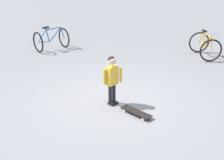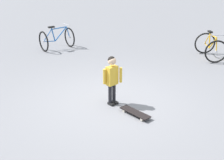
{
  "view_description": "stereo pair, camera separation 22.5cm",
  "coord_description": "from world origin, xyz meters",
  "views": [
    {
      "loc": [
        -5.54,
        0.24,
        2.72
      ],
      "look_at": [
        -0.15,
        -0.01,
        0.55
      ],
      "focal_mm": 44.84,
      "sensor_mm": 36.0,
      "label": 1
    },
    {
      "loc": [
        -5.55,
        0.02,
        2.72
      ],
      "look_at": [
        -0.15,
        -0.01,
        0.55
      ],
      "focal_mm": 44.84,
      "sensor_mm": 36.0,
      "label": 2
    }
  ],
  "objects": [
    {
      "name": "ground_plane",
      "position": [
        0.0,
        0.0,
        0.0
      ],
      "size": [
        50.0,
        50.0,
        0.0
      ],
      "primitive_type": "plane",
      "color": "gray"
    },
    {
      "name": "child_person",
      "position": [
        -0.15,
        -0.02,
        0.66
      ],
      "size": [
        0.27,
        0.4,
        1.06
      ],
      "color": "black",
      "rests_on": "ground"
    },
    {
      "name": "skateboard",
      "position": [
        -0.66,
        -0.47,
        0.06
      ],
      "size": [
        0.64,
        0.6,
        0.07
      ],
      "color": "black",
      "rests_on": "ground"
    },
    {
      "name": "bicycle_near",
      "position": [
        3.13,
        -3.18,
        0.38
      ],
      "size": [
        1.08,
        0.73,
        0.85
      ],
      "color": "black",
      "rests_on": "ground"
    },
    {
      "name": "bicycle_mid",
      "position": [
        4.21,
        1.92,
        0.38
      ],
      "size": [
        1.21,
        1.28,
        0.85
      ],
      "color": "black",
      "rests_on": "ground"
    }
  ]
}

